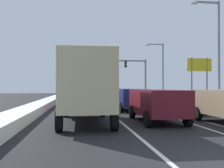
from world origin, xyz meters
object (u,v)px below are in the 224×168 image
(traffic_light_gantry, at_px, (112,67))
(suv_gray_center_lane_third, at_px, (116,95))
(suv_maroon_center_lane_nearest, at_px, (157,102))
(suv_red_left_lane_second, at_px, (84,97))
(roadside_sign_right, at_px, (199,69))
(street_lamp_right_mid, at_px, (215,45))
(street_lamp_right_far, at_px, (160,66))
(sedan_silver_right_lane_second, at_px, (183,102))
(sedan_green_left_lane_third, at_px, (83,97))
(sedan_black_right_lane_third, at_px, (158,98))
(suv_navy_center_lane_second, at_px, (130,97))
(box_truck_left_lane_nearest, at_px, (86,85))

(traffic_light_gantry, bearing_deg, suv_gray_center_lane_third, -95.72)
(suv_maroon_center_lane_nearest, height_order, suv_red_left_lane_second, same)
(suv_maroon_center_lane_nearest, distance_m, roadside_sign_right, 21.04)
(suv_maroon_center_lane_nearest, relative_size, suv_red_left_lane_second, 1.00)
(suv_red_left_lane_second, xyz_separation_m, street_lamp_right_mid, (11.31, 0.09, 4.46))
(suv_gray_center_lane_third, distance_m, street_lamp_right_far, 12.15)
(suv_gray_center_lane_third, distance_m, traffic_light_gantry, 14.60)
(sedan_silver_right_lane_second, relative_size, roadside_sign_right, 0.82)
(sedan_green_left_lane_third, bearing_deg, street_lamp_right_mid, -31.08)
(sedan_silver_right_lane_second, distance_m, traffic_light_gantry, 23.13)
(street_lamp_right_mid, distance_m, street_lamp_right_far, 13.88)
(suv_gray_center_lane_third, xyz_separation_m, street_lamp_right_far, (7.46, 8.83, 3.74))
(street_lamp_right_far, bearing_deg, roadside_sign_right, -47.96)
(sedan_black_right_lane_third, xyz_separation_m, roadside_sign_right, (7.70, 7.54, 3.25))
(sedan_black_right_lane_third, distance_m, suv_gray_center_lane_third, 4.49)
(sedan_silver_right_lane_second, distance_m, street_lamp_right_mid, 7.43)
(sedan_silver_right_lane_second, bearing_deg, roadside_sign_right, 60.04)
(suv_red_left_lane_second, bearing_deg, suv_navy_center_lane_second, -20.56)
(sedan_black_right_lane_third, xyz_separation_m, street_lamp_right_far, (3.99, 11.66, 3.99))
(sedan_black_right_lane_third, xyz_separation_m, suv_red_left_lane_second, (-6.85, -2.28, 0.25))
(sedan_silver_right_lane_second, distance_m, suv_navy_center_lane_second, 3.98)
(sedan_green_left_lane_third, bearing_deg, sedan_silver_right_lane_second, -56.80)
(sedan_black_right_lane_third, bearing_deg, sedan_silver_right_lane_second, -89.99)
(roadside_sign_right, bearing_deg, sedan_silver_right_lane_second, -119.96)
(suv_gray_center_lane_third, height_order, sedan_green_left_lane_third, suv_gray_center_lane_third)
(sedan_green_left_lane_third, height_order, traffic_light_gantry, traffic_light_gantry)
(traffic_light_gantry, height_order, roadside_sign_right, traffic_light_gantry)
(suv_navy_center_lane_second, xyz_separation_m, sedan_green_left_lane_third, (-3.52, 8.22, -0.25))
(suv_maroon_center_lane_nearest, relative_size, suv_navy_center_lane_second, 1.00)
(suv_maroon_center_lane_nearest, distance_m, suv_navy_center_lane_second, 6.58)
(street_lamp_right_mid, bearing_deg, street_lamp_right_far, 91.95)
(suv_navy_center_lane_second, xyz_separation_m, street_lamp_right_far, (7.29, 15.28, 3.74))
(sedan_silver_right_lane_second, distance_m, sedan_black_right_lane_third, 5.82)
(box_truck_left_lane_nearest, relative_size, street_lamp_right_mid, 0.78)
(sedan_green_left_lane_third, distance_m, traffic_light_gantry, 13.76)
(street_lamp_right_far, distance_m, roadside_sign_right, 5.60)
(street_lamp_right_mid, bearing_deg, roadside_sign_right, 71.57)
(street_lamp_right_far, xyz_separation_m, roadside_sign_right, (3.72, -4.12, -0.73))
(sedan_silver_right_lane_second, height_order, roadside_sign_right, roadside_sign_right)
(street_lamp_right_mid, bearing_deg, suv_maroon_center_lane_nearest, -133.80)
(sedan_silver_right_lane_second, bearing_deg, street_lamp_right_far, 77.16)
(sedan_black_right_lane_third, xyz_separation_m, street_lamp_right_mid, (4.46, -2.20, 4.71))
(suv_gray_center_lane_third, bearing_deg, suv_red_left_lane_second, -123.43)
(suv_navy_center_lane_second, relative_size, box_truck_left_lane_nearest, 0.68)
(sedan_silver_right_lane_second, relative_size, suv_red_left_lane_second, 0.92)
(sedan_black_right_lane_third, xyz_separation_m, suv_navy_center_lane_second, (-3.30, -3.61, 0.25))
(sedan_green_left_lane_third, height_order, street_lamp_right_mid, street_lamp_right_mid)
(traffic_light_gantry, xyz_separation_m, street_lamp_right_far, (6.06, -5.18, -0.13))
(sedan_green_left_lane_third, bearing_deg, traffic_light_gantry, 68.78)
(sedan_black_right_lane_third, height_order, sedan_green_left_lane_third, same)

